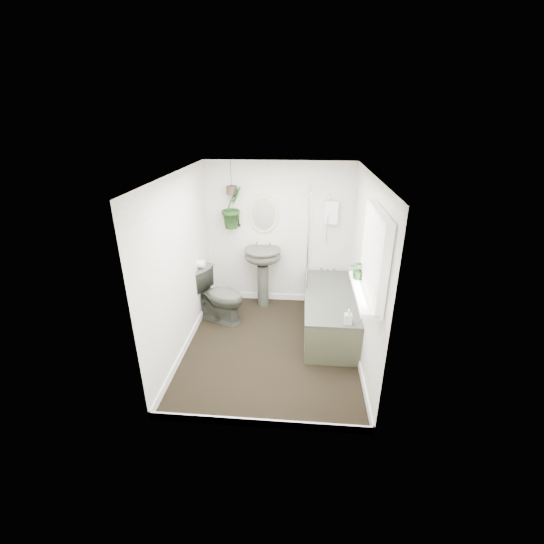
{
  "coord_description": "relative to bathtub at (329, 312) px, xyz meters",
  "views": [
    {
      "loc": [
        0.37,
        -4.13,
        2.93
      ],
      "look_at": [
        0.0,
        0.15,
        1.05
      ],
      "focal_mm": 24.0,
      "sensor_mm": 36.0,
      "label": 1
    }
  ],
  "objects": [
    {
      "name": "toilet_roll_holder",
      "position": [
        -1.9,
        0.2,
        0.61
      ],
      "size": [
        0.11,
        0.11,
        0.11
      ],
      "primitive_type": "cylinder",
      "rotation": [
        0.0,
        1.57,
        0.0
      ],
      "color": "white",
      "rests_on": "wall_left"
    },
    {
      "name": "window_blinds",
      "position": [
        0.24,
        -1.2,
        1.36
      ],
      "size": [
        0.01,
        0.86,
        0.76
      ],
      "primitive_type": "cube",
      "color": "white",
      "rests_on": "wall_right"
    },
    {
      "name": "bathtub",
      "position": [
        0.0,
        0.0,
        0.0
      ],
      "size": [
        0.72,
        1.72,
        0.58
      ],
      "primitive_type": null,
      "color": "#3B3E35",
      "rests_on": "floor"
    },
    {
      "name": "toilet",
      "position": [
        -1.65,
        0.17,
        0.12
      ],
      "size": [
        0.92,
        0.73,
        0.82
      ],
      "primitive_type": "imported",
      "rotation": [
        0.0,
        0.0,
        1.19
      ],
      "color": "#3B3E35",
      "rests_on": "floor"
    },
    {
      "name": "pedestal_sink",
      "position": [
        -1.04,
        0.69,
        0.2
      ],
      "size": [
        0.59,
        0.51,
        0.99
      ],
      "primitive_type": null,
      "rotation": [
        0.0,
        0.0,
        -0.03
      ],
      "color": "#3B3E35",
      "rests_on": "floor"
    },
    {
      "name": "window_recess",
      "position": [
        0.29,
        -1.2,
        1.36
      ],
      "size": [
        0.08,
        1.0,
        0.9
      ],
      "primitive_type": "cube",
      "color": "white",
      "rests_on": "wall_right"
    },
    {
      "name": "wall_sconce",
      "position": [
        -1.44,
        0.86,
        1.11
      ],
      "size": [
        0.04,
        0.04,
        0.22
      ],
      "primitive_type": "cylinder",
      "color": "black",
      "rests_on": "wall_back"
    },
    {
      "name": "hanging_plant",
      "position": [
        -1.5,
        0.75,
        1.33
      ],
      "size": [
        0.44,
        0.45,
        0.64
      ],
      "primitive_type": "imported",
      "rotation": [
        0.0,
        0.0,
        0.95
      ],
      "color": "black",
      "rests_on": "ceiling"
    },
    {
      "name": "shower_box",
      "position": [
        0.0,
        0.84,
        1.26
      ],
      "size": [
        0.2,
        0.1,
        0.35
      ],
      "primitive_type": "cube",
      "color": "white",
      "rests_on": "wall_back"
    },
    {
      "name": "sill_plant",
      "position": [
        0.21,
        -0.9,
        1.07
      ],
      "size": [
        0.23,
        0.21,
        0.22
      ],
      "primitive_type": "imported",
      "rotation": [
        0.0,
        0.0,
        -0.21
      ],
      "color": "black",
      "rests_on": "window_sill"
    },
    {
      "name": "ceiling",
      "position": [
        -0.8,
        -0.5,
        2.02
      ],
      "size": [
        2.3,
        2.8,
        0.02
      ],
      "primitive_type": "cube",
      "color": "white",
      "rests_on": "ground"
    },
    {
      "name": "hanging_pot",
      "position": [
        -1.5,
        0.75,
        1.59
      ],
      "size": [
        0.16,
        0.16,
        0.12
      ],
      "primitive_type": "cylinder",
      "color": "#36271E",
      "rests_on": "ceiling"
    },
    {
      "name": "floor",
      "position": [
        -0.8,
        -0.5,
        -0.3
      ],
      "size": [
        2.3,
        2.8,
        0.02
      ],
      "primitive_type": "cube",
      "color": "black",
      "rests_on": "ground"
    },
    {
      "name": "bath_screen",
      "position": [
        -0.33,
        0.49,
        0.99
      ],
      "size": [
        0.04,
        0.72,
        1.4
      ],
      "primitive_type": null,
      "color": "silver",
      "rests_on": "bathtub"
    },
    {
      "name": "soap_bottle",
      "position": [
        0.16,
        -0.76,
        0.39
      ],
      "size": [
        0.09,
        0.09,
        0.2
      ],
      "primitive_type": "imported",
      "rotation": [
        0.0,
        0.0,
        -0.03
      ],
      "color": "#342C2C",
      "rests_on": "bathtub"
    },
    {
      "name": "wall_back",
      "position": [
        -0.8,
        0.91,
        0.86
      ],
      "size": [
        2.3,
        0.02,
        2.3
      ],
      "primitive_type": "cube",
      "color": "white",
      "rests_on": "ground"
    },
    {
      "name": "skirting",
      "position": [
        -0.8,
        -0.5,
        -0.24
      ],
      "size": [
        2.3,
        2.8,
        0.1
      ],
      "primitive_type": "cube",
      "color": "white",
      "rests_on": "floor"
    },
    {
      "name": "oval_mirror",
      "position": [
        -1.04,
        0.87,
        1.21
      ],
      "size": [
        0.46,
        0.03,
        0.62
      ],
      "primitive_type": "ellipsoid",
      "color": "#CCBB8F",
      "rests_on": "wall_back"
    },
    {
      "name": "window_sill",
      "position": [
        0.22,
        -1.2,
        0.94
      ],
      "size": [
        0.18,
        1.0,
        0.04
      ],
      "primitive_type": "cube",
      "color": "white",
      "rests_on": "wall_right"
    },
    {
      "name": "wall_left",
      "position": [
        -1.96,
        -0.5,
        0.86
      ],
      "size": [
        0.02,
        2.8,
        2.3
      ],
      "primitive_type": "cube",
      "color": "white",
      "rests_on": "ground"
    },
    {
      "name": "wall_right",
      "position": [
        0.36,
        -0.5,
        0.86
      ],
      "size": [
        0.02,
        2.8,
        2.3
      ],
      "primitive_type": "cube",
      "color": "white",
      "rests_on": "ground"
    },
    {
      "name": "wall_front",
      "position": [
        -0.8,
        -1.91,
        0.86
      ],
      "size": [
        2.3,
        0.02,
        2.3
      ],
      "primitive_type": "cube",
      "color": "white",
      "rests_on": "ground"
    }
  ]
}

